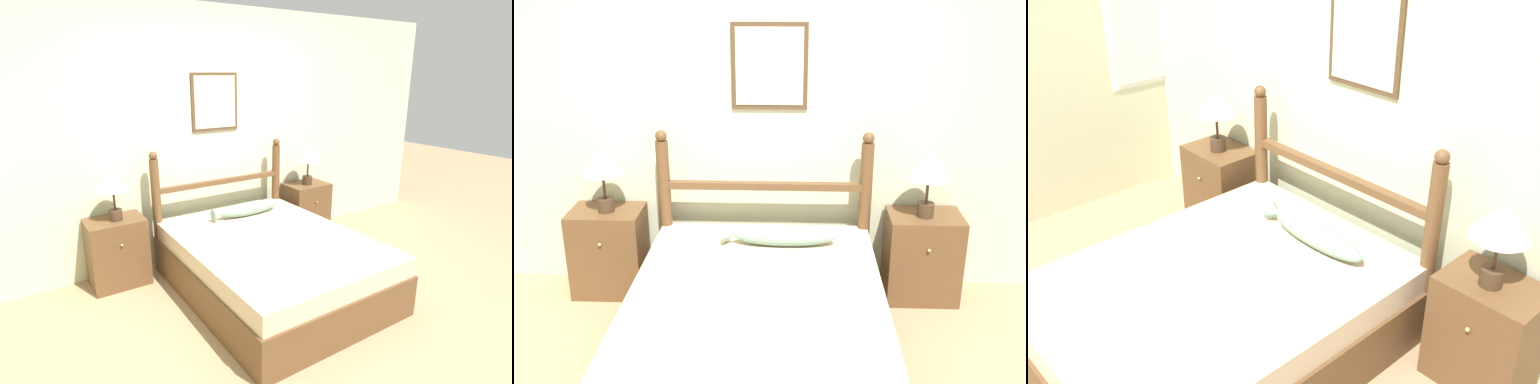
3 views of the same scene
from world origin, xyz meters
TOP-DOWN VIEW (x-y plane):
  - ground_plane at (0.00, 0.00)m, footprint 16.00×16.00m
  - wall_back at (0.00, 1.73)m, footprint 6.40×0.08m
  - bed at (0.05, 0.62)m, footprint 1.49×1.93m
  - headboard at (0.05, 1.54)m, footprint 1.49×0.09m
  - nightstand_left at (-1.07, 1.49)m, footprint 0.51×0.39m
  - nightstand_right at (1.17, 1.49)m, footprint 0.51×0.39m
  - table_lamp_left at (-1.06, 1.47)m, footprint 0.29×0.29m
  - table_lamp_right at (1.16, 1.46)m, footprint 0.29×0.29m
  - fish_pillow at (0.17, 1.23)m, footprint 0.75×0.16m

SIDE VIEW (x-z plane):
  - ground_plane at x=0.00m, z-range 0.00..0.00m
  - bed at x=0.05m, z-range 0.00..0.51m
  - nightstand_left at x=-1.07m, z-range 0.00..0.63m
  - nightstand_right at x=1.17m, z-range 0.00..0.63m
  - fish_pillow at x=0.17m, z-range 0.51..0.64m
  - headboard at x=0.05m, z-range 0.04..1.24m
  - table_lamp_left at x=-1.06m, z-range 0.75..1.20m
  - table_lamp_right at x=1.16m, z-range 0.75..1.20m
  - wall_back at x=0.00m, z-range 0.00..2.55m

